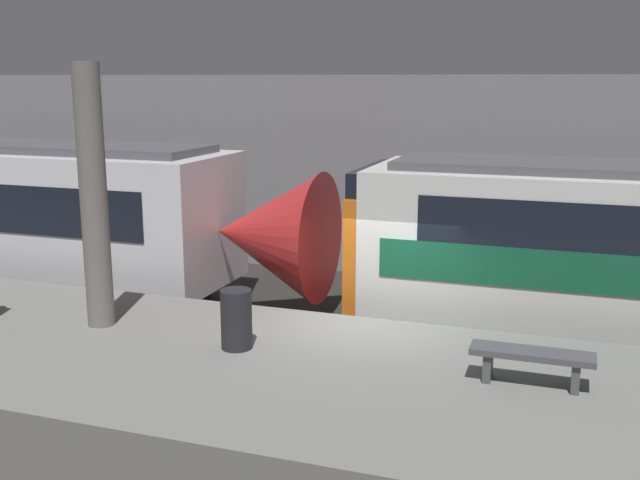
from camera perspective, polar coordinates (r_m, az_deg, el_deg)
name	(u,v)px	position (r m, az deg, el deg)	size (l,w,h in m)	color
ground_plane	(371,381)	(12.36, 3.88, -10.67)	(120.00, 120.00, 0.00)	#282623
platform	(324,409)	(10.11, 0.34, -12.75)	(40.00, 4.65, 1.08)	slate
station_rear_barrier	(446,180)	(18.00, 9.58, 4.53)	(50.00, 0.15, 4.88)	gray
support_pillar_near	(94,198)	(11.67, -16.87, 3.10)	(0.41, 0.41, 3.97)	slate
platform_bench	(532,359)	(9.70, 15.83, -8.73)	(1.50, 0.40, 0.45)	#4C4C51
trash_bin	(236,319)	(10.60, -6.39, -6.01)	(0.44, 0.44, 0.85)	#232328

